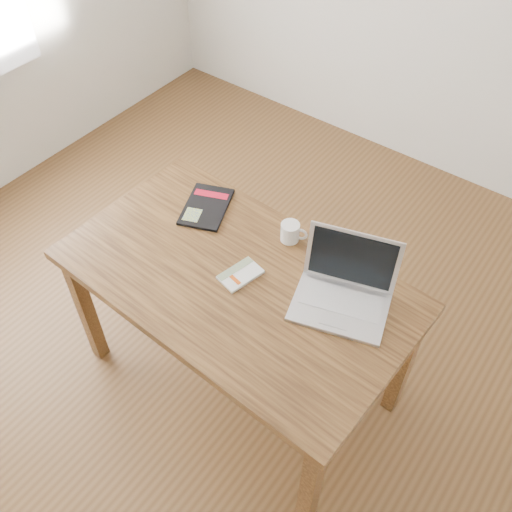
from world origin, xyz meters
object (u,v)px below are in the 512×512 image
Objects in this scene: black_guidebook at (206,207)px; white_guidebook at (240,275)px; coffee_mug at (291,232)px; desk at (237,291)px; laptop at (344,290)px.

white_guidebook is at bearing -53.49° from black_guidebook.
black_guidebook is at bearing 161.49° from white_guidebook.
black_guidebook is 0.40m from coffee_mug.
white_guidebook is 0.41m from black_guidebook.
desk is 7.78× the size of white_guidebook.
laptop reaches higher than white_guidebook.
white_guidebook is at bearing 60.18° from desk.
black_guidebook is at bearing 169.39° from coffee_mug.
coffee_mug is (0.40, 0.06, 0.04)m from black_guidebook.
coffee_mug is (-0.33, 0.14, -0.01)m from laptop.
desk is 3.39× the size of laptop.
white_guidebook reaches higher than desk.
laptop is at bearing -28.05° from black_guidebook.
white_guidebook and black_guidebook have the same top height.
coffee_mug is at bearing -13.36° from black_guidebook.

